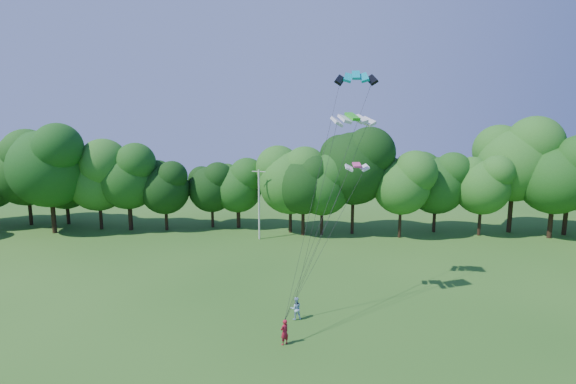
{
  "coord_description": "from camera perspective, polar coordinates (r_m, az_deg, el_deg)",
  "views": [
    {
      "loc": [
        -0.03,
        -20.37,
        14.66
      ],
      "look_at": [
        -0.98,
        13.0,
        9.0
      ],
      "focal_mm": 28.0,
      "sensor_mm": 36.0,
      "label": 1
    }
  ],
  "objects": [
    {
      "name": "kite_flyer_left",
      "position": [
        30.43,
        -0.46,
        -17.36
      ],
      "size": [
        0.74,
        0.73,
        1.71
      ],
      "primitive_type": "imported",
      "rotation": [
        0.0,
        0.0,
        3.9
      ],
      "color": "maroon",
      "rests_on": "ground"
    },
    {
      "name": "kite_green",
      "position": [
        33.1,
        8.17,
        9.47
      ],
      "size": [
        3.38,
        2.41,
        0.62
      ],
      "rotation": [
        0.0,
        0.0,
        0.37
      ],
      "color": "green",
      "rests_on": "ground"
    },
    {
      "name": "kite_pink",
      "position": [
        34.97,
        8.74,
        3.41
      ],
      "size": [
        1.9,
        1.05,
        0.36
      ],
      "rotation": [
        0.0,
        0.0,
        0.09
      ],
      "color": "#DB3D83",
      "rests_on": "ground"
    },
    {
      "name": "tree_back_east",
      "position": [
        64.95,
        32.14,
        1.39
      ],
      "size": [
        7.74,
        7.74,
        11.26
      ],
      "color": "#382416",
      "rests_on": "ground"
    },
    {
      "name": "utility_pole",
      "position": [
        53.59,
        -3.7,
        -1.52
      ],
      "size": [
        1.65,
        0.52,
        8.43
      ],
      "rotation": [
        0.0,
        0.0,
        -0.26
      ],
      "color": "beige",
      "rests_on": "ground"
    },
    {
      "name": "kite_teal",
      "position": [
        36.11,
        8.63,
        14.46
      ],
      "size": [
        3.15,
        1.53,
        0.81
      ],
      "rotation": [
        0.0,
        0.0,
        -0.07
      ],
      "color": "#0595A4",
      "rests_on": "ground"
    },
    {
      "name": "tree_back_center",
      "position": [
        54.84,
        1.95,
        1.7
      ],
      "size": [
        7.83,
        7.83,
        11.38
      ],
      "color": "black",
      "rests_on": "ground"
    },
    {
      "name": "tree_back_west",
      "position": [
        63.07,
        -28.15,
        3.89
      ],
      "size": [
        10.57,
        10.57,
        15.38
      ],
      "color": "#392216",
      "rests_on": "ground"
    },
    {
      "name": "kite_flyer_right",
      "position": [
        33.74,
        1.0,
        -14.56
      ],
      "size": [
        0.93,
        0.8,
        1.68
      ],
      "primitive_type": "imported",
      "rotation": [
        0.0,
        0.0,
        3.35
      ],
      "color": "#A5CAE5",
      "rests_on": "ground"
    }
  ]
}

